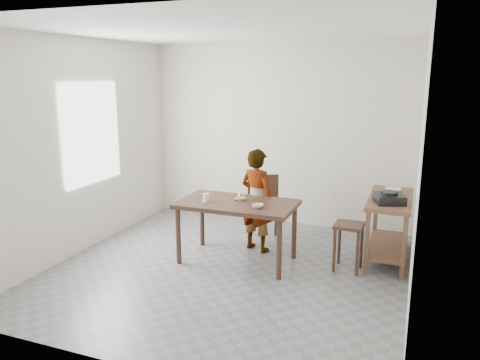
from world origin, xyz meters
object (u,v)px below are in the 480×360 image
at_px(child, 257,200).
at_px(stool, 348,247).
at_px(dining_table, 237,232).
at_px(dining_chair, 264,209).
at_px(prep_counter, 388,229).

bearing_deg(child, stool, -172.03).
xyz_separation_m(dining_table, child, (0.11, 0.44, 0.29)).
bearing_deg(child, dining_table, 95.40).
height_order(dining_chair, stool, dining_chair).
relative_size(dining_table, child, 1.05).
xyz_separation_m(prep_counter, stool, (-0.41, -0.49, -0.12)).
xyz_separation_m(dining_chair, stool, (1.24, -0.61, -0.16)).
height_order(dining_table, stool, dining_table).
bearing_deg(child, dining_chair, -66.38).
relative_size(dining_table, stool, 2.48).
xyz_separation_m(child, dining_chair, (-0.03, 0.37, -0.23)).
bearing_deg(dining_chair, prep_counter, -25.60).
xyz_separation_m(child, stool, (1.20, -0.23, -0.39)).
distance_m(prep_counter, stool, 0.65).
height_order(prep_counter, child, child).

